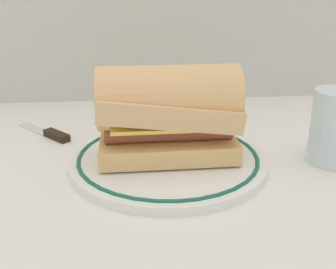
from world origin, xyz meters
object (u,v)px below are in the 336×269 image
(sausage_sandwich, at_px, (168,111))
(butter_knife, at_px, (47,132))
(plate, at_px, (168,158))
(drinking_glass, at_px, (334,131))
(salt_shaker, at_px, (229,106))

(sausage_sandwich, relative_size, butter_knife, 1.81)
(sausage_sandwich, distance_m, butter_knife, 0.25)
(plate, relative_size, drinking_glass, 2.64)
(salt_shaker, relative_size, butter_knife, 0.69)
(salt_shaker, height_order, butter_knife, salt_shaker)
(drinking_glass, height_order, salt_shaker, drinking_glass)
(plate, distance_m, salt_shaker, 0.20)
(salt_shaker, bearing_deg, plate, -128.80)
(butter_knife, bearing_deg, drinking_glass, -17.71)
(sausage_sandwich, bearing_deg, plate, -81.69)
(plate, relative_size, salt_shaker, 3.77)
(drinking_glass, relative_size, salt_shaker, 1.43)
(drinking_glass, distance_m, butter_knife, 0.46)
(butter_knife, bearing_deg, sausage_sandwich, -33.29)
(plate, height_order, drinking_glass, drinking_glass)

